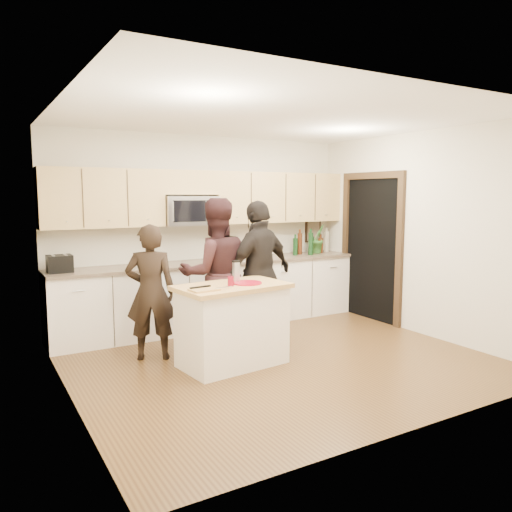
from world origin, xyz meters
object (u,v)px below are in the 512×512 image
toaster (60,264)px  woman_center (215,274)px  woman_left (151,292)px  island (232,324)px  woman_right (260,273)px

toaster → woman_center: size_ratio=0.16×
woman_left → toaster: bearing=-25.0°
island → woman_right: (0.67, 0.55, 0.45)m
toaster → woman_left: bearing=-48.4°
woman_center → woman_right: (0.56, -0.12, -0.02)m
woman_right → woman_left: bearing=-21.5°
woman_left → woman_center: size_ratio=0.85×
toaster → woman_right: 2.42m
toaster → woman_left: size_ratio=0.18×
island → woman_center: 0.82m
island → woman_left: bearing=130.8°
island → woman_right: woman_right is taller
island → woman_center: woman_center is taller
toaster → woman_left: (0.82, -0.92, -0.27)m
woman_center → woman_right: woman_center is taller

